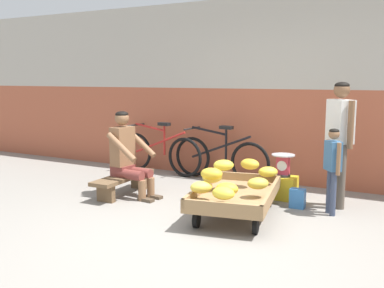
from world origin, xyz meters
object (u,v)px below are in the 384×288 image
at_px(plastic_crate, 282,188).
at_px(weighing_scale, 283,165).
at_px(customer_child, 333,162).
at_px(customer_adult, 340,130).
at_px(bicycle_far_left, 220,158).
at_px(shopping_bag, 297,198).
at_px(banana_cart, 236,196).
at_px(vendor_seated, 128,154).
at_px(low_bench, 123,180).
at_px(bicycle_near_left, 160,152).

distance_m(plastic_crate, weighing_scale, 0.30).
bearing_deg(customer_child, customer_adult, 89.27).
height_order(bicycle_far_left, shopping_bag, bicycle_far_left).
relative_size(banana_cart, vendor_seated, 1.38).
height_order(plastic_crate, shopping_bag, plastic_crate).
distance_m(weighing_scale, shopping_bag, 0.54).
bearing_deg(banana_cart, bicycle_far_left, 120.35).
xyz_separation_m(low_bench, shopping_bag, (2.25, 0.50, -0.08)).
relative_size(banana_cart, weighing_scale, 5.23).
xyz_separation_m(low_bench, bicycle_near_left, (-0.30, 1.39, 0.15)).
distance_m(customer_adult, shopping_bag, 0.97).
bearing_deg(weighing_scale, low_bench, -157.25).
xyz_separation_m(banana_cart, weighing_scale, (0.25, 0.98, 0.21)).
bearing_deg(plastic_crate, banana_cart, -104.32).
height_order(vendor_seated, weighing_scale, vendor_seated).
bearing_deg(vendor_seated, low_bench, 174.95).
relative_size(low_bench, vendor_seated, 0.97).
height_order(low_bench, plastic_crate, plastic_crate).
xyz_separation_m(banana_cart, bicycle_far_left, (-0.92, 1.57, 0.11)).
distance_m(plastic_crate, customer_adult, 1.06).
xyz_separation_m(customer_adult, shopping_bag, (-0.41, -0.27, -0.83)).
xyz_separation_m(weighing_scale, bicycle_far_left, (-1.17, 0.58, -0.10)).
bearing_deg(weighing_scale, bicycle_far_left, 153.46).
xyz_separation_m(bicycle_far_left, customer_adult, (1.87, -0.63, 0.60)).
bearing_deg(customer_adult, vendor_seated, -163.05).
height_order(banana_cart, low_bench, banana_cart).
height_order(low_bench, vendor_seated, vendor_seated).
height_order(plastic_crate, customer_adult, customer_adult).
height_order(bicycle_near_left, customer_child, customer_child).
distance_m(customer_child, shopping_bag, 0.65).
bearing_deg(banana_cart, weighing_scale, 75.66).
distance_m(vendor_seated, bicycle_near_left, 1.47).
bearing_deg(plastic_crate, bicycle_near_left, 165.95).
height_order(vendor_seated, plastic_crate, vendor_seated).
bearing_deg(customer_adult, weighing_scale, 176.17).
relative_size(vendor_seated, weighing_scale, 3.80).
bearing_deg(low_bench, weighing_scale, 22.75).
bearing_deg(low_bench, plastic_crate, 22.78).
distance_m(bicycle_near_left, customer_child, 3.12).
bearing_deg(vendor_seated, weighing_scale, 23.90).
xyz_separation_m(low_bench, customer_child, (2.66, 0.44, 0.42)).
bearing_deg(bicycle_far_left, customer_child, -27.53).
relative_size(plastic_crate, bicycle_near_left, 0.22).
distance_m(weighing_scale, customer_child, 0.81).
relative_size(bicycle_far_left, customer_child, 1.65).
distance_m(bicycle_near_left, customer_adult, 3.08).
height_order(weighing_scale, bicycle_far_left, bicycle_far_left).
bearing_deg(banana_cart, customer_child, 32.24).
bearing_deg(low_bench, banana_cart, -5.32).
height_order(banana_cart, plastic_crate, banana_cart).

